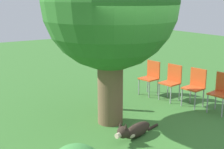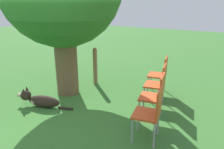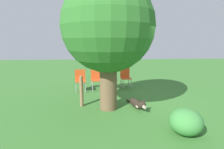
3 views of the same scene
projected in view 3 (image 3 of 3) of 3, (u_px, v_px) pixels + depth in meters
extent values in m
plane|color=#38702D|center=(133.00, 104.00, 5.98)|extent=(30.00, 30.00, 0.00)
cylinder|color=brown|center=(108.00, 81.00, 5.43)|extent=(0.54, 0.54, 1.80)
sphere|color=#2D6B28|center=(108.00, 26.00, 5.12)|extent=(2.74, 2.74, 2.74)
ellipsoid|color=#2D231C|center=(136.00, 103.00, 5.69)|extent=(0.78, 0.41, 0.27)
ellipsoid|color=#C6B293|center=(138.00, 106.00, 5.50)|extent=(0.30, 0.25, 0.16)
sphere|color=#2D231C|center=(142.00, 105.00, 5.26)|extent=(0.28, 0.28, 0.23)
cylinder|color=#C6B293|center=(144.00, 107.00, 5.14)|extent=(0.12, 0.12, 0.10)
cone|color=#2D231C|center=(144.00, 100.00, 5.26)|extent=(0.07, 0.07, 0.10)
cone|color=#2D231C|center=(140.00, 101.00, 5.22)|extent=(0.07, 0.07, 0.10)
cylinder|color=#2D231C|center=(129.00, 101.00, 6.18)|extent=(0.34, 0.14, 0.06)
cylinder|color=#846647|center=(82.00, 92.00, 5.71)|extent=(0.12, 0.12, 0.97)
sphere|color=#846647|center=(81.00, 77.00, 5.62)|extent=(0.10, 0.10, 0.10)
cube|color=#D14C1E|center=(126.00, 78.00, 7.94)|extent=(0.48, 0.50, 0.04)
cube|color=#D14C1E|center=(125.00, 72.00, 8.08)|extent=(0.10, 0.44, 0.45)
cylinder|color=#99999E|center=(131.00, 84.00, 7.86)|extent=(0.03, 0.03, 0.44)
cylinder|color=#99999E|center=(123.00, 85.00, 7.78)|extent=(0.03, 0.03, 0.44)
cylinder|color=#99999E|center=(129.00, 82.00, 8.20)|extent=(0.03, 0.03, 0.44)
cylinder|color=#99999E|center=(121.00, 83.00, 8.12)|extent=(0.03, 0.03, 0.44)
cube|color=#D14C1E|center=(112.00, 79.00, 7.75)|extent=(0.48, 0.50, 0.04)
cube|color=#D14C1E|center=(111.00, 73.00, 7.89)|extent=(0.10, 0.44, 0.45)
cylinder|color=#99999E|center=(117.00, 85.00, 7.66)|extent=(0.03, 0.03, 0.44)
cylinder|color=#99999E|center=(108.00, 86.00, 7.58)|extent=(0.03, 0.03, 0.44)
cylinder|color=#99999E|center=(115.00, 83.00, 8.01)|extent=(0.03, 0.03, 0.44)
cylinder|color=#99999E|center=(107.00, 84.00, 7.93)|extent=(0.03, 0.03, 0.44)
cube|color=#D14C1E|center=(96.00, 80.00, 7.56)|extent=(0.48, 0.50, 0.04)
cube|color=#D14C1E|center=(96.00, 74.00, 7.70)|extent=(0.10, 0.44, 0.45)
cylinder|color=#99999E|center=(101.00, 86.00, 7.47)|extent=(0.03, 0.03, 0.44)
cylinder|color=#99999E|center=(93.00, 87.00, 7.39)|extent=(0.03, 0.03, 0.44)
cylinder|color=#99999E|center=(100.00, 84.00, 7.81)|extent=(0.03, 0.03, 0.44)
cylinder|color=#99999E|center=(92.00, 85.00, 7.73)|extent=(0.03, 0.03, 0.44)
cube|color=#D14C1E|center=(80.00, 81.00, 7.36)|extent=(0.48, 0.50, 0.04)
cube|color=#D14C1E|center=(80.00, 75.00, 7.50)|extent=(0.10, 0.44, 0.45)
cylinder|color=#99999E|center=(85.00, 88.00, 7.27)|extent=(0.03, 0.03, 0.44)
cylinder|color=#99999E|center=(76.00, 88.00, 7.19)|extent=(0.03, 0.03, 0.44)
cylinder|color=#99999E|center=(85.00, 85.00, 7.62)|extent=(0.03, 0.03, 0.44)
cylinder|color=#99999E|center=(76.00, 86.00, 7.54)|extent=(0.03, 0.03, 0.44)
ellipsoid|color=gray|center=(176.00, 123.00, 4.34)|extent=(0.33, 0.23, 0.26)
ellipsoid|color=#3D843D|center=(186.00, 122.00, 4.01)|extent=(0.76, 0.76, 0.61)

